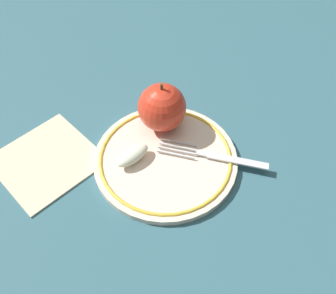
# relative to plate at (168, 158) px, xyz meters

# --- Properties ---
(ground_plane) EXTENTS (2.00, 2.00, 0.00)m
(ground_plane) POSITION_rel_plate_xyz_m (-0.01, -0.00, -0.01)
(ground_plane) COLOR #335D6A
(plate) EXTENTS (0.23, 0.23, 0.01)m
(plate) POSITION_rel_plate_xyz_m (0.00, 0.00, 0.00)
(plate) COLOR beige
(plate) RESTS_ON ground_plane
(apple_red_whole) EXTENTS (0.08, 0.08, 0.09)m
(apple_red_whole) POSITION_rel_plate_xyz_m (-0.06, 0.03, 0.05)
(apple_red_whole) COLOR red
(apple_red_whole) RESTS_ON plate
(apple_slice_front) EXTENTS (0.04, 0.06, 0.02)m
(apple_slice_front) POSITION_rel_plate_xyz_m (-0.02, -0.05, 0.02)
(apple_slice_front) COLOR silver
(apple_slice_front) RESTS_ON plate
(fork) EXTENTS (0.14, 0.13, 0.00)m
(fork) POSITION_rel_plate_xyz_m (0.04, 0.06, 0.01)
(fork) COLOR silver
(fork) RESTS_ON plate
(napkin_folded) EXTENTS (0.17, 0.17, 0.01)m
(napkin_folded) POSITION_rel_plate_xyz_m (-0.10, -0.17, -0.00)
(napkin_folded) COLOR beige
(napkin_folded) RESTS_ON ground_plane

